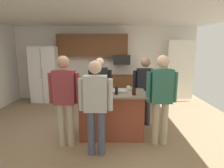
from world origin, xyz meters
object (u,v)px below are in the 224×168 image
Objects in this scene: person_elder_center at (100,86)px; person_guest_left at (145,87)px; refrigerator at (46,74)px; microwave_over_range at (122,60)px; kitchen_island at (112,113)px; mug_blue_stoneware at (129,88)px; glass_dark_ale at (86,90)px; glass_pilsner at (110,92)px; glass_short_whisky at (134,92)px; person_host_foreground at (161,94)px; person_guest_by_door at (65,95)px; tumbler_amber at (116,91)px; serving_tray at (116,91)px; glass_stout_tall at (101,88)px; mug_ceramic_white at (92,89)px; person_guest_right at (96,102)px.

person_guest_left is at bearing 56.81° from person_elder_center.
refrigerator reaches higher than microwave_over_range.
kitchen_island is 0.87× the size of person_guest_left.
mug_blue_stoneware is 0.92m from glass_dark_ale.
glass_pilsner is at bearing -14.86° from glass_dark_ale.
person_elder_center is at bearing 127.09° from glass_short_whisky.
person_host_foreground is 0.78m from mug_blue_stoneware.
person_guest_by_door is 11.48× the size of tumbler_amber.
mug_blue_stoneware is (-0.41, -0.37, 0.06)m from person_guest_left.
mug_blue_stoneware is 0.31m from serving_tray.
kitchen_island is 1.03m from person_guest_left.
tumbler_amber is 0.98× the size of glass_dark_ale.
glass_dark_ale is at bearing -6.52° from person_guest_left.
glass_dark_ale reaches higher than glass_stout_tall.
person_guest_left reaches higher than glass_pilsner.
microwave_over_range is at bearing 2.60° from refrigerator.
mug_blue_stoneware is 0.39m from glass_short_whisky.
person_guest_by_door reaches higher than tumbler_amber.
refrigerator is at bearing 132.24° from kitchen_island.
person_guest_left is 1.27m from mug_ceramic_white.
mug_blue_stoneware is 0.93× the size of glass_short_whisky.
person_guest_left is 1.00× the size of person_elder_center.
glass_pilsner reaches higher than glass_dark_ale.
glass_stout_tall is (0.08, -0.70, 0.09)m from person_elder_center.
mug_ceramic_white is 0.86× the size of glass_dark_ale.
glass_stout_tall is at bearing -101.38° from microwave_over_range.
tumbler_amber is (0.95, 0.27, 0.03)m from person_guest_by_door.
mug_ceramic_white is (0.44, 0.53, 0.01)m from person_guest_by_door.
person_guest_by_door reaches higher than glass_stout_tall.
microwave_over_range is 2.87m from tumbler_amber.
kitchen_island is at bearing -96.51° from microwave_over_range.
glass_dark_ale reaches higher than tumbler_amber.
glass_dark_ale is (-1.27, -0.68, 0.09)m from person_guest_left.
mug_blue_stoneware is at bearing -15.07° from person_guest_right.
kitchen_island is 0.72m from glass_short_whisky.
serving_tray is (0.38, -0.72, 0.04)m from person_elder_center.
mug_ceramic_white is (-0.12, -0.67, 0.07)m from person_elder_center.
person_host_foreground is at bearing -21.86° from kitchen_island.
glass_pilsner is (-0.80, -0.80, 0.09)m from person_guest_left.
refrigerator reaches higher than person_guest_right.
glass_short_whisky is at bearing -17.82° from person_guest_by_door.
serving_tray is (0.12, 0.29, -0.06)m from glass_pilsner.
glass_stout_tall is 0.33× the size of serving_tray.
glass_dark_ale is at bearing -160.25° from mug_blue_stoneware.
kitchen_island is at bearing 0.00° from person_guest_right.
person_guest_left is at bearing 21.10° from mug_ceramic_white.
serving_tray is at bearing 145.03° from glass_short_whisky.
microwave_over_range reaches higher than serving_tray.
tumbler_amber reaches higher than glass_short_whisky.
glass_stout_tall reaches higher than mug_ceramic_white.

